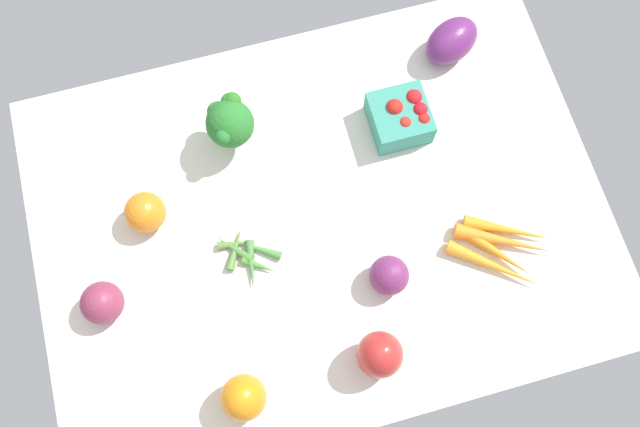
% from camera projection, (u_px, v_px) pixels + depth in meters
% --- Properties ---
extents(tablecloth, '(1.04, 0.76, 0.02)m').
position_uv_depth(tablecloth, '(320.00, 218.00, 1.21)').
color(tablecloth, silver).
rests_on(tablecloth, ground).
extents(bell_pepper_red, '(0.09, 0.09, 0.10)m').
position_uv_depth(bell_pepper_red, '(380.00, 355.00, 1.08)').
color(bell_pepper_red, red).
rests_on(bell_pepper_red, tablecloth).
extents(okra_pile, '(0.12, 0.12, 0.02)m').
position_uv_depth(okra_pile, '(245.00, 254.00, 1.17)').
color(okra_pile, '#467F3F').
rests_on(okra_pile, tablecloth).
extents(eggplant, '(0.14, 0.12, 0.08)m').
position_uv_depth(eggplant, '(452.00, 41.00, 1.26)').
color(eggplant, '#652667').
rests_on(eggplant, tablecloth).
extents(carrot_bunch, '(0.20, 0.17, 0.03)m').
position_uv_depth(carrot_bunch, '(501.00, 247.00, 1.17)').
color(carrot_bunch, orange).
rests_on(carrot_bunch, tablecloth).
extents(broccoli_head, '(0.09, 0.10, 0.12)m').
position_uv_depth(broccoli_head, '(229.00, 122.00, 1.17)').
color(broccoli_head, '#A3BB84').
rests_on(broccoli_head, tablecloth).
extents(heirloom_tomato_orange, '(0.07, 0.07, 0.07)m').
position_uv_depth(heirloom_tomato_orange, '(145.00, 212.00, 1.16)').
color(heirloom_tomato_orange, orange).
rests_on(heirloom_tomato_orange, tablecloth).
extents(berry_basket, '(0.11, 0.11, 0.07)m').
position_uv_depth(berry_basket, '(401.00, 117.00, 1.22)').
color(berry_basket, teal).
rests_on(berry_basket, tablecloth).
extents(bell_pepper_orange, '(0.11, 0.11, 0.09)m').
position_uv_depth(bell_pepper_orange, '(243.00, 398.00, 1.06)').
color(bell_pepper_orange, orange).
rests_on(bell_pepper_orange, tablecloth).
extents(red_onion_center, '(0.07, 0.07, 0.07)m').
position_uv_depth(red_onion_center, '(102.00, 303.00, 1.11)').
color(red_onion_center, '#852F4B').
rests_on(red_onion_center, tablecloth).
extents(red_onion_near_basket, '(0.07, 0.07, 0.07)m').
position_uv_depth(red_onion_near_basket, '(389.00, 275.00, 1.13)').
color(red_onion_near_basket, '#70295E').
rests_on(red_onion_near_basket, tablecloth).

